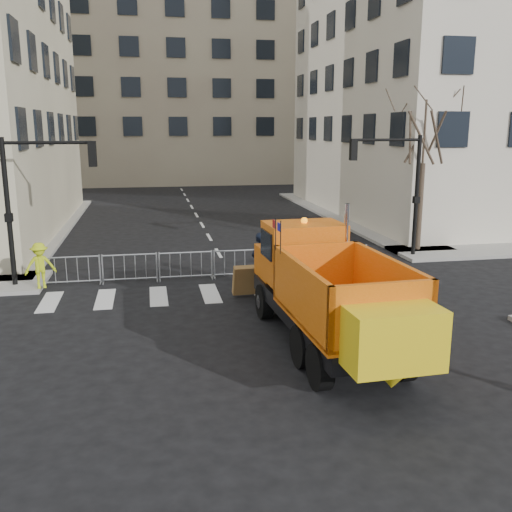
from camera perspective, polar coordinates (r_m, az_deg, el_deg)
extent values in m
plane|color=black|center=(15.24, 1.86, -9.33)|extent=(120.00, 120.00, 0.00)
cube|color=gray|center=(23.19, -2.71, -1.36)|extent=(64.00, 5.00, 0.15)
cube|color=tan|center=(66.14, -8.41, 18.08)|extent=(30.00, 18.00, 24.00)
cylinder|color=black|center=(22.04, -23.51, 3.80)|extent=(0.18, 0.18, 5.40)
cylinder|color=black|center=(26.18, 15.74, 5.65)|extent=(0.18, 0.18, 5.40)
cube|color=black|center=(15.36, 6.83, -5.60)|extent=(2.54, 7.02, 0.43)
cylinder|color=black|center=(17.46, 0.84, -4.56)|extent=(0.39, 1.07, 1.06)
cylinder|color=black|center=(18.05, 7.08, -4.08)|extent=(0.39, 1.07, 1.06)
cylinder|color=black|center=(14.07, 4.66, -8.98)|extent=(0.39, 1.07, 1.06)
cylinder|color=black|center=(14.79, 12.19, -8.13)|extent=(0.39, 1.07, 1.06)
cylinder|color=black|center=(12.98, 6.40, -10.94)|extent=(0.39, 1.07, 1.06)
cylinder|color=black|center=(13.76, 14.46, -9.88)|extent=(0.39, 1.07, 1.06)
cube|color=#D55D0B|center=(17.98, 3.51, -0.58)|extent=(2.09, 1.63, 0.96)
cube|color=#D55D0B|center=(16.69, 4.79, 0.38)|extent=(2.28, 1.64, 1.73)
cylinder|color=silver|center=(16.31, 8.97, 1.18)|extent=(0.13, 0.13, 2.31)
cube|color=#D55D0B|center=(13.87, 8.86, -3.33)|extent=(2.60, 4.34, 1.59)
cube|color=yellow|center=(11.72, 13.64, -8.06)|extent=(1.97, 1.05, 1.25)
cube|color=brown|center=(19.74, 2.10, -2.23)|extent=(3.10, 0.70, 1.08)
imported|color=black|center=(20.55, 0.31, -0.45)|extent=(0.89, 0.87, 2.06)
imported|color=black|center=(18.80, 7.28, -2.33)|extent=(0.90, 0.73, 1.73)
imported|color=black|center=(18.41, 1.20, -2.38)|extent=(0.93, 1.16, 1.84)
imported|color=#B9CF18|center=(21.46, -20.78, -0.90)|extent=(1.18, 0.87, 1.64)
cube|color=maroon|center=(22.78, 5.93, -0.06)|extent=(0.55, 0.52, 1.10)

